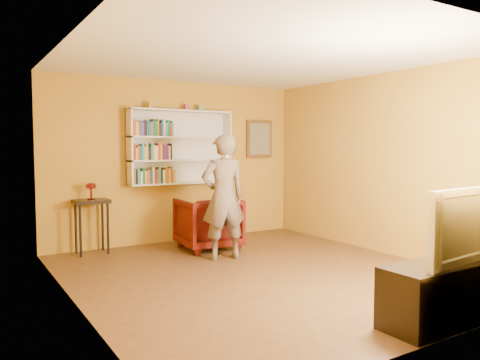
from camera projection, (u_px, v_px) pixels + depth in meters
name	position (u px, v px, depth m)	size (l,w,h in m)	color
room_shell	(260.00, 194.00, 5.84)	(5.30, 5.80, 2.88)	#4F3219
bookshelf	(180.00, 147.00, 7.85)	(1.80, 0.29, 1.23)	silver
books_row_lower	(154.00, 176.00, 7.52)	(0.70, 0.19, 0.27)	#985A1B
books_row_middle	(152.00, 152.00, 7.48)	(0.64, 0.18, 0.27)	#A9251A
books_row_upper	(152.00, 129.00, 7.45)	(0.67, 0.19, 0.27)	#A9251A
ornament_left	(150.00, 105.00, 7.47)	(0.08, 0.08, 0.11)	olive
ornament_centre	(186.00, 107.00, 7.80)	(0.07, 0.07, 0.10)	#A53749
ornament_right	(200.00, 108.00, 7.93)	(0.07, 0.07, 0.10)	slate
framed_painting	(259.00, 139.00, 8.74)	(0.55, 0.05, 0.70)	brown
console_table	(91.00, 209.00, 6.98)	(0.50, 0.38, 0.82)	black
ruby_lustre	(91.00, 188.00, 6.95)	(0.16, 0.16, 0.25)	maroon
armchair	(208.00, 223.00, 7.33)	(0.87, 0.89, 0.81)	#3F0404
person	(223.00, 197.00, 6.62)	(0.65, 0.43, 1.78)	brown
game_remote	(225.00, 156.00, 6.26)	(0.04, 0.15, 0.04)	white
tv_cabinet	(452.00, 290.00, 4.31)	(1.55, 0.47, 0.55)	black
television	(454.00, 224.00, 4.26)	(1.18, 0.16, 0.68)	black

